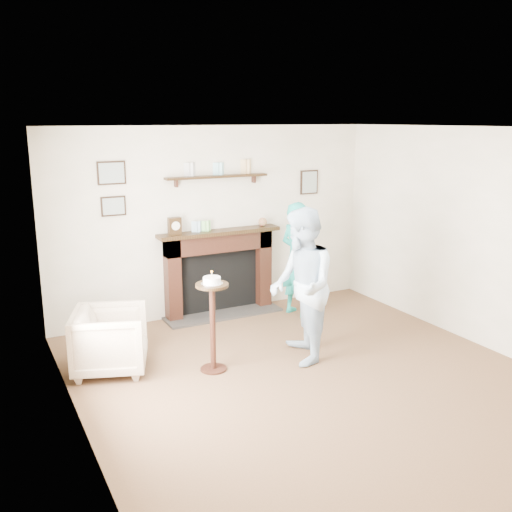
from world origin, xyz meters
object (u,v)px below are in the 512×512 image
(man, at_px, (300,360))
(pedestal_table, at_px, (212,310))
(armchair, at_px, (112,370))
(woman, at_px, (297,314))

(man, distance_m, pedestal_table, 1.18)
(armchair, distance_m, man, 2.02)
(armchair, height_order, man, man)
(man, bearing_deg, pedestal_table, -82.26)
(woman, height_order, pedestal_table, pedestal_table)
(man, xyz_separation_m, pedestal_table, (-0.95, 0.20, 0.67))
(man, relative_size, pedestal_table, 1.55)
(armchair, height_order, woman, woman)
(armchair, bearing_deg, man, -89.90)
(man, height_order, woman, man)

